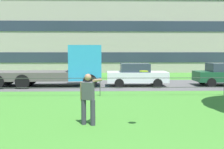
# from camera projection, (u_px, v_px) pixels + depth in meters

# --- Properties ---
(street_strip) EXTENTS (80.00, 6.03, 0.01)m
(street_strip) POSITION_uv_depth(u_px,v_px,m) (101.00, 85.00, 18.91)
(street_strip) COLOR #565454
(street_strip) RESTS_ON ground
(park_fence) EXTENTS (39.96, 0.04, 1.00)m
(park_fence) POSITION_uv_depth(u_px,v_px,m) (100.00, 83.00, 14.23)
(park_fence) COLOR #333833
(park_fence) RESTS_ON ground
(person_thrower) EXTENTS (0.70, 0.71, 1.66)m
(person_thrower) POSITION_uv_depth(u_px,v_px,m) (88.00, 97.00, 8.67)
(person_thrower) COLOR #383842
(person_thrower) RESTS_ON ground
(frisbee) EXTENTS (0.33, 0.33, 0.07)m
(frisbee) POSITION_uv_depth(u_px,v_px,m) (144.00, 71.00, 8.19)
(frisbee) COLOR yellow
(flatbed_truck_center) EXTENTS (7.37, 2.62, 2.75)m
(flatbed_truck_center) POSITION_uv_depth(u_px,v_px,m) (63.00, 68.00, 18.05)
(flatbed_truck_center) COLOR #2D99D1
(flatbed_truck_center) RESTS_ON ground
(car_white_far_right) EXTENTS (4.02, 1.84, 1.54)m
(car_white_far_right) POSITION_uv_depth(u_px,v_px,m) (137.00, 75.00, 18.08)
(car_white_far_right) COLOR silver
(car_white_far_right) RESTS_ON ground
(car_dark_green_far_left) EXTENTS (4.01, 1.83, 1.54)m
(car_dark_green_far_left) POSITION_uv_depth(u_px,v_px,m) (224.00, 74.00, 18.46)
(car_dark_green_far_left) COLOR #194C2D
(car_dark_green_far_left) RESTS_ON ground
(apartment_building_background) EXTENTS (39.92, 14.45, 13.65)m
(apartment_building_background) POSITION_uv_depth(u_px,v_px,m) (108.00, 17.00, 35.48)
(apartment_building_background) COLOR #ADA393
(apartment_building_background) RESTS_ON ground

